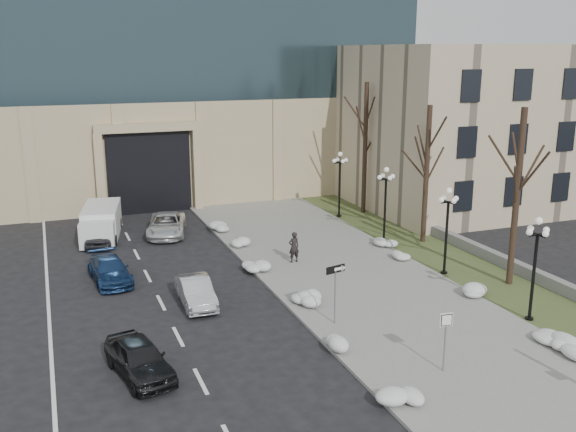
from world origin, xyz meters
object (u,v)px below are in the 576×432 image
object	(u,v)px
car_e	(99,234)
pedestrian	(294,247)
car_c	(110,270)
lamppost_a	(536,255)
car_b	(196,292)
lamppost_d	(340,176)
keep_sign	(446,330)
box_truck	(101,223)
one_way_sign	(339,276)
car_d	(166,225)
lamppost_b	(447,219)
car_a	(139,358)
lamppost_c	(386,194)

from	to	relation	value
car_e	pedestrian	distance (m)	12.51
car_c	lamppost_a	size ratio (longest dim) A/B	0.91
car_b	lamppost_d	world-z (taller)	lamppost_d
keep_sign	lamppost_a	world-z (taller)	lamppost_a
box_truck	one_way_sign	bearing A→B (deg)	-54.43
car_d	pedestrian	bearing A→B (deg)	-42.22
lamppost_b	keep_sign	bearing A→B (deg)	-124.47
car_c	lamppost_d	xyz separation A→B (m)	(16.72, 7.66, 2.45)
car_a	car_d	bearing A→B (deg)	64.13
car_c	lamppost_a	bearing A→B (deg)	-40.44
car_e	lamppost_d	size ratio (longest dim) A/B	0.83
lamppost_d	lamppost_a	bearing A→B (deg)	-90.00
lamppost_c	car_d	bearing A→B (deg)	152.36
car_a	keep_sign	world-z (taller)	keep_sign
car_e	lamppost_a	bearing A→B (deg)	-39.46
car_c	pedestrian	distance (m)	9.95
car_e	pedestrian	bearing A→B (deg)	-29.21
car_a	lamppost_d	xyz separation A→B (m)	(16.77, 18.28, 2.38)
lamppost_c	car_a	bearing A→B (deg)	-144.91
car_b	lamppost_a	world-z (taller)	lamppost_a
pedestrian	box_truck	xyz separation A→B (m)	(-9.53, 9.44, -0.06)
car_d	lamppost_a	world-z (taller)	lamppost_a
car_b	car_c	size ratio (longest dim) A/B	0.91
car_a	lamppost_c	world-z (taller)	lamppost_c
lamppost_a	keep_sign	bearing A→B (deg)	-157.11
car_c	lamppost_a	xyz separation A→B (m)	(16.72, -11.84, 2.45)
car_d	keep_sign	world-z (taller)	keep_sign
box_truck	lamppost_d	world-z (taller)	lamppost_d
one_way_sign	lamppost_a	bearing A→B (deg)	-32.46
keep_sign	lamppost_b	xyz separation A→B (m)	(6.28, 9.15, 1.31)
car_c	box_truck	bearing A→B (deg)	82.34
car_b	lamppost_a	xyz separation A→B (m)	(13.28, -7.19, 2.43)
car_e	lamppost_b	world-z (taller)	lamppost_b
keep_sign	car_e	bearing A→B (deg)	121.76
car_d	box_truck	xyz separation A→B (m)	(-3.97, 1.03, 0.25)
car_b	car_a	bearing A→B (deg)	-118.60
box_truck	keep_sign	bearing A→B (deg)	-55.90
car_c	car_d	world-z (taller)	car_d
box_truck	lamppost_d	size ratio (longest dim) A/B	1.34
keep_sign	lamppost_b	world-z (taller)	lamppost_b
car_e	keep_sign	size ratio (longest dim) A/B	1.64
car_c	lamppost_d	bearing A→B (deg)	19.47
car_c	keep_sign	world-z (taller)	keep_sign
car_a	lamppost_c	bearing A→B (deg)	22.79
car_b	pedestrian	xyz separation A→B (m)	(6.47, 3.88, 0.34)
car_a	lamppost_d	size ratio (longest dim) A/B	0.85
car_d	box_truck	world-z (taller)	box_truck
car_a	car_e	xyz separation A→B (m)	(0.15, 17.60, -0.02)
car_b	car_d	bearing A→B (deg)	87.41
keep_sign	lamppost_a	size ratio (longest dim) A/B	0.50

